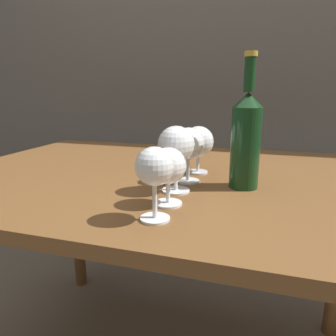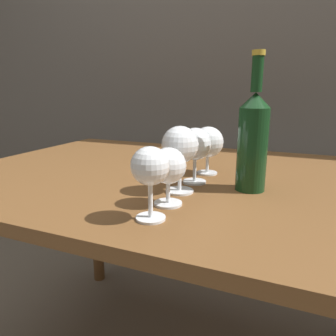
{
  "view_description": "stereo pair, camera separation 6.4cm",
  "coord_description": "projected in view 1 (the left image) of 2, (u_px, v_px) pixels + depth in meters",
  "views": [
    {
      "loc": [
        0.26,
        -0.85,
        0.99
      ],
      "look_at": [
        0.08,
        -0.25,
        0.83
      ],
      "focal_mm": 33.02,
      "sensor_mm": 36.0,
      "label": 1
    },
    {
      "loc": [
        0.32,
        -0.83,
        0.99
      ],
      "look_at": [
        0.08,
        -0.25,
        0.83
      ],
      "focal_mm": 33.02,
      "sensor_mm": 36.0,
      "label": 2
    }
  ],
  "objects": [
    {
      "name": "back_wall",
      "position": [
        215.0,
        28.0,
        1.57
      ],
      "size": [
        5.0,
        0.08,
        2.6
      ],
      "primitive_type": "cube",
      "color": "#59544F",
      "rests_on": "ground_plane"
    },
    {
      "name": "dining_table",
      "position": [
        166.0,
        201.0,
        0.94
      ],
      "size": [
        1.31,
        0.91,
        0.75
      ],
      "color": "brown",
      "rests_on": "ground_plane"
    },
    {
      "name": "wine_glass_pinot",
      "position": [
        154.0,
        169.0,
        0.56
      ],
      "size": [
        0.07,
        0.07,
        0.14
      ],
      "color": "white",
      "rests_on": "dining_table"
    },
    {
      "name": "wine_glass_merlot",
      "position": [
        168.0,
        168.0,
        0.64
      ],
      "size": [
        0.08,
        0.08,
        0.12
      ],
      "color": "white",
      "rests_on": "dining_table"
    },
    {
      "name": "wine_glass_white",
      "position": [
        176.0,
        145.0,
        0.72
      ],
      "size": [
        0.09,
        0.09,
        0.16
      ],
      "color": "white",
      "rests_on": "dining_table"
    },
    {
      "name": "wine_glass_port",
      "position": [
        188.0,
        145.0,
        0.8
      ],
      "size": [
        0.08,
        0.08,
        0.15
      ],
      "color": "white",
      "rests_on": "dining_table"
    },
    {
      "name": "wine_glass_chardonnay",
      "position": [
        198.0,
        142.0,
        0.89
      ],
      "size": [
        0.09,
        0.09,
        0.14
      ],
      "color": "white",
      "rests_on": "dining_table"
    },
    {
      "name": "wine_bottle",
      "position": [
        246.0,
        138.0,
        0.75
      ],
      "size": [
        0.07,
        0.07,
        0.32
      ],
      "color": "#143819",
      "rests_on": "dining_table"
    }
  ]
}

